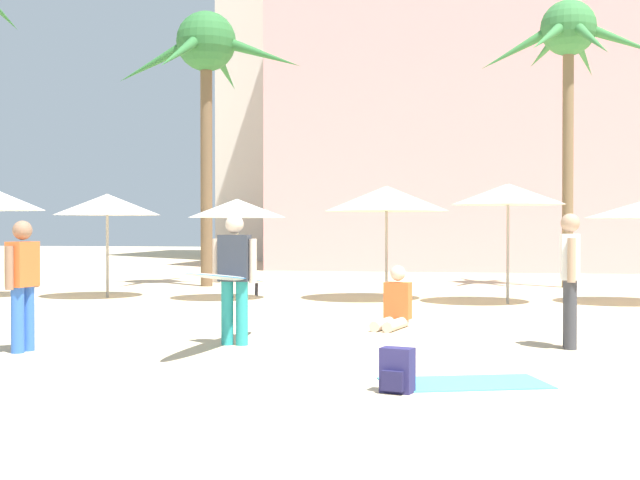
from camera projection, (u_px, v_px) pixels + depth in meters
name	position (u px, v px, depth m)	size (l,w,h in m)	color
ground	(275.00, 460.00, 5.77)	(120.00, 120.00, 0.00)	beige
hotel_pink	(562.00, 68.00, 33.59)	(21.35, 9.83, 15.45)	pink
hotel_tower_gray	(362.00, 4.00, 43.98)	(12.11, 10.95, 25.74)	beige
palm_tree_far_left	(568.00, 47.00, 22.19)	(4.62, 4.50, 7.35)	brown
palm_tree_center	(206.00, 59.00, 22.64)	(5.07, 4.99, 7.17)	brown
cafe_umbrella_3	(237.00, 208.00, 18.52)	(2.08, 2.08, 2.15)	gray
cafe_umbrella_4	(508.00, 194.00, 17.54)	(2.29, 2.29, 2.43)	gray
cafe_umbrella_5	(107.00, 205.00, 19.08)	(2.31, 2.31, 2.28)	gray
cafe_umbrella_6	(387.00, 199.00, 18.45)	(2.63, 2.63, 2.42)	gray
beach_towel	(464.00, 383.00, 8.57)	(1.60, 0.80, 0.01)	#4CC6D6
backpack	(397.00, 371.00, 8.11)	(0.34, 0.30, 0.42)	navy
person_mid_left	(232.00, 276.00, 11.25)	(0.60, 3.07, 1.71)	teal
person_far_left	(23.00, 280.00, 10.75)	(0.28, 0.61, 1.63)	blue
person_mid_center	(394.00, 306.00, 13.35)	(0.57, 1.01, 0.95)	beige
person_near_right	(570.00, 274.00, 11.06)	(0.25, 0.60, 1.72)	#3D3D42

